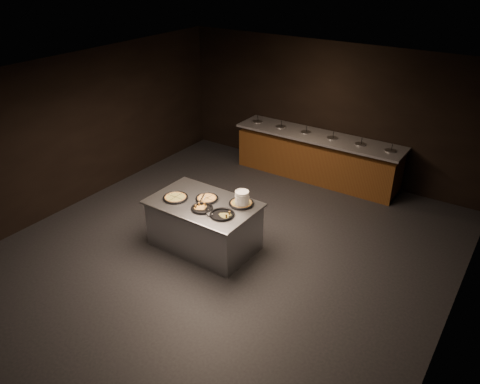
{
  "coord_description": "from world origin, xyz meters",
  "views": [
    {
      "loc": [
        3.84,
        -5.18,
        4.61
      ],
      "look_at": [
        0.17,
        0.3,
        1.12
      ],
      "focal_mm": 35.0,
      "sensor_mm": 36.0,
      "label": 1
    }
  ],
  "objects_px": {
    "serving_counter": "(204,225)",
    "pan_cheese_whole": "(207,198)",
    "plate_stack": "(242,199)",
    "pan_veggie_whole": "(175,197)"
  },
  "relations": [
    {
      "from": "plate_stack",
      "to": "pan_veggie_whole",
      "type": "height_order",
      "value": "plate_stack"
    },
    {
      "from": "plate_stack",
      "to": "pan_veggie_whole",
      "type": "xyz_separation_m",
      "value": [
        -1.06,
        -0.42,
        -0.11
      ]
    },
    {
      "from": "serving_counter",
      "to": "plate_stack",
      "type": "distance_m",
      "value": 0.86
    },
    {
      "from": "plate_stack",
      "to": "pan_cheese_whole",
      "type": "bearing_deg",
      "value": -165.87
    },
    {
      "from": "pan_veggie_whole",
      "to": "pan_cheese_whole",
      "type": "bearing_deg",
      "value": 30.41
    },
    {
      "from": "serving_counter",
      "to": "pan_cheese_whole",
      "type": "bearing_deg",
      "value": 96.78
    },
    {
      "from": "serving_counter",
      "to": "pan_cheese_whole",
      "type": "distance_m",
      "value": 0.48
    },
    {
      "from": "serving_counter",
      "to": "pan_veggie_whole",
      "type": "height_order",
      "value": "pan_veggie_whole"
    },
    {
      "from": "plate_stack",
      "to": "pan_cheese_whole",
      "type": "relative_size",
      "value": 0.67
    },
    {
      "from": "serving_counter",
      "to": "plate_stack",
      "type": "relative_size",
      "value": 6.99
    }
  ]
}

